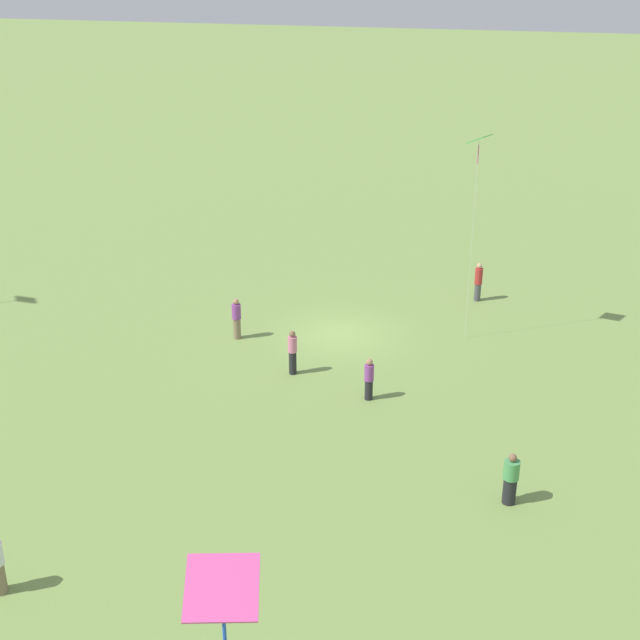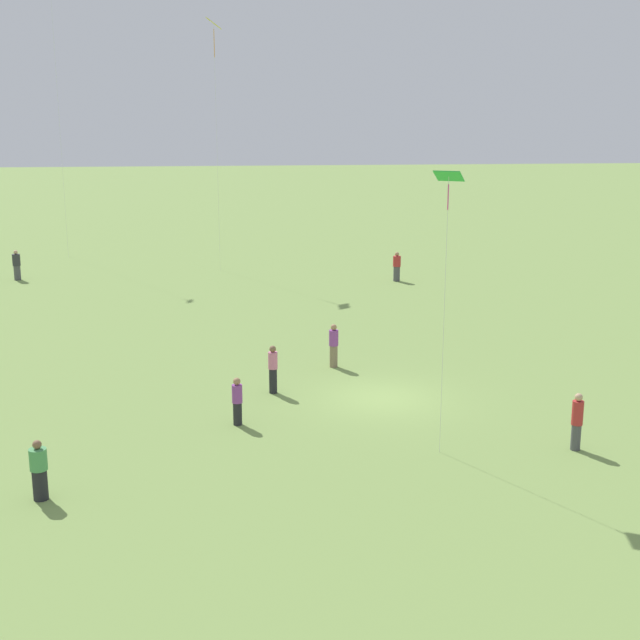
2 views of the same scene
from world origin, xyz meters
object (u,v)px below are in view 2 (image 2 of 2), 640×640
at_px(person_3, 397,267).
at_px(kite_3, 448,188).
at_px(person_2, 334,346).
at_px(person_6, 273,369).
at_px(person_4, 577,421).
at_px(kite_1, 214,34).
at_px(person_5, 39,471).
at_px(person_7, 17,265).
at_px(person_0, 237,401).

distance_m(person_3, kite_3, 27.31).
height_order(person_2, person_6, person_6).
height_order(person_4, person_6, person_4).
bearing_deg(kite_1, person_4, -112.13).
height_order(person_3, kite_3, kite_3).
height_order(person_5, person_7, person_7).
relative_size(person_0, kite_1, 0.11).
relative_size(person_7, kite_1, 0.12).
bearing_deg(person_7, person_3, -100.97).
bearing_deg(person_5, person_7, -18.03).
height_order(person_0, person_5, person_5).
distance_m(person_0, person_2, 7.29).
xyz_separation_m(person_4, person_7, (28.86, 23.00, -0.03)).
bearing_deg(person_4, person_3, 97.71).
relative_size(person_4, person_6, 1.01).
bearing_deg(person_0, person_5, -155.03).
bearing_deg(person_6, kite_1, -133.14).
bearing_deg(person_3, person_2, 160.82).
bearing_deg(kite_3, person_0, 45.25).
bearing_deg(person_7, kite_1, -85.00).
bearing_deg(person_0, kite_1, 72.34).
relative_size(person_6, person_7, 1.00).
bearing_deg(person_2, person_5, 128.27).
relative_size(person_0, person_4, 0.90).
bearing_deg(person_7, person_5, -170.74).
bearing_deg(person_5, person_4, -114.45).
relative_size(person_4, kite_3, 0.21).
bearing_deg(person_3, kite_3, 171.64).
bearing_deg(person_7, kite_3, -151.21).
xyz_separation_m(person_2, person_3, (17.02, -5.63, -0.03)).
distance_m(person_2, person_4, 11.28).
relative_size(person_0, person_5, 0.96).
height_order(person_0, person_6, person_6).
relative_size(person_6, kite_1, 0.12).
height_order(person_4, kite_3, kite_3).
bearing_deg(person_3, kite_1, 65.64).
distance_m(person_6, person_7, 26.62).
height_order(person_0, person_3, person_3).
bearing_deg(person_7, person_4, -146.01).
relative_size(person_5, person_7, 0.94).
bearing_deg(person_4, person_0, 169.03).
relative_size(person_0, person_2, 0.92).
height_order(person_0, person_2, person_2).
height_order(person_7, kite_3, kite_3).
height_order(person_0, person_7, person_7).
distance_m(person_0, kite_1, 30.79).
bearing_deg(kite_3, person_7, 14.59).
xyz_separation_m(person_0, person_7, (25.72, 12.82, 0.07)).
bearing_deg(person_0, person_2, 38.65).
xyz_separation_m(person_2, kite_3, (-9.13, -2.19, 7.03)).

